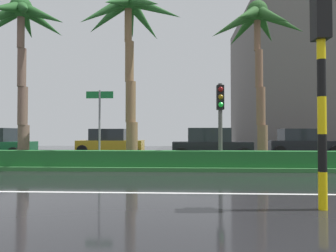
{
  "coord_description": "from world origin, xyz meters",
  "views": [
    {
      "loc": [
        4.53,
        -5.4,
        1.41
      ],
      "look_at": [
        3.78,
        10.44,
        1.8
      ],
      "focal_mm": 33.31,
      "sensor_mm": 36.0,
      "label": 1
    }
  ],
  "objects_px": {
    "car_in_traffic_second": "(110,142)",
    "traffic_signal_foreground": "(321,55)",
    "palm_tree_centre_left": "(21,29)",
    "palm_tree_centre_right": "(258,32)",
    "car_in_traffic_third": "(210,144)",
    "street_name_sign": "(100,117)",
    "traffic_signal_median_right": "(220,109)",
    "car_in_traffic_fourth": "(301,143)",
    "palm_tree_centre": "(129,24)"
  },
  "relations": [
    {
      "from": "palm_tree_centre_right",
      "to": "traffic_signal_median_right",
      "type": "height_order",
      "value": "palm_tree_centre_right"
    },
    {
      "from": "palm_tree_centre_right",
      "to": "car_in_traffic_second",
      "type": "bearing_deg",
      "value": 139.36
    },
    {
      "from": "palm_tree_centre_left",
      "to": "traffic_signal_median_right",
      "type": "distance_m",
      "value": 8.97
    },
    {
      "from": "car_in_traffic_fourth",
      "to": "car_in_traffic_third",
      "type": "bearing_deg",
      "value": -155.2
    },
    {
      "from": "palm_tree_centre",
      "to": "street_name_sign",
      "type": "bearing_deg",
      "value": -136.48
    },
    {
      "from": "palm_tree_centre_left",
      "to": "palm_tree_centre",
      "type": "distance_m",
      "value": 4.52
    },
    {
      "from": "car_in_traffic_second",
      "to": "traffic_signal_foreground",
      "type": "bearing_deg",
      "value": -63.03
    },
    {
      "from": "traffic_signal_median_right",
      "to": "street_name_sign",
      "type": "height_order",
      "value": "traffic_signal_median_right"
    },
    {
      "from": "palm_tree_centre_right",
      "to": "traffic_signal_foreground",
      "type": "distance_m",
      "value": 8.25
    },
    {
      "from": "palm_tree_centre_right",
      "to": "street_name_sign",
      "type": "distance_m",
      "value": 7.7
    },
    {
      "from": "palm_tree_centre_left",
      "to": "traffic_signal_median_right",
      "type": "relative_size",
      "value": 2.18
    },
    {
      "from": "palm_tree_centre_right",
      "to": "car_in_traffic_second",
      "type": "xyz_separation_m",
      "value": [
        -8.11,
        6.96,
        -5.01
      ]
    },
    {
      "from": "palm_tree_centre_left",
      "to": "traffic_signal_foreground",
      "type": "relative_size",
      "value": 1.67
    },
    {
      "from": "palm_tree_centre",
      "to": "street_name_sign",
      "type": "distance_m",
      "value": 4.32
    },
    {
      "from": "street_name_sign",
      "to": "car_in_traffic_third",
      "type": "height_order",
      "value": "street_name_sign"
    },
    {
      "from": "palm_tree_centre",
      "to": "traffic_signal_median_right",
      "type": "relative_size",
      "value": 2.33
    },
    {
      "from": "palm_tree_centre",
      "to": "car_in_traffic_second",
      "type": "relative_size",
      "value": 1.75
    },
    {
      "from": "palm_tree_centre_right",
      "to": "car_in_traffic_third",
      "type": "relative_size",
      "value": 1.64
    },
    {
      "from": "street_name_sign",
      "to": "palm_tree_centre_left",
      "type": "bearing_deg",
      "value": 173.84
    },
    {
      "from": "palm_tree_centre",
      "to": "traffic_signal_median_right",
      "type": "bearing_deg",
      "value": -15.04
    },
    {
      "from": "palm_tree_centre_left",
      "to": "car_in_traffic_fourth",
      "type": "xyz_separation_m",
      "value": [
        14.31,
        7.5,
        -5.0
      ]
    },
    {
      "from": "traffic_signal_foreground",
      "to": "car_in_traffic_fourth",
      "type": "height_order",
      "value": "traffic_signal_foreground"
    },
    {
      "from": "traffic_signal_median_right",
      "to": "street_name_sign",
      "type": "distance_m",
      "value": 4.82
    },
    {
      "from": "palm_tree_centre_left",
      "to": "palm_tree_centre_right",
      "type": "relative_size",
      "value": 1.0
    },
    {
      "from": "traffic_signal_median_right",
      "to": "car_in_traffic_third",
      "type": "relative_size",
      "value": 0.75
    },
    {
      "from": "palm_tree_centre_left",
      "to": "traffic_signal_foreground",
      "type": "bearing_deg",
      "value": -35.7
    },
    {
      "from": "street_name_sign",
      "to": "car_in_traffic_second",
      "type": "bearing_deg",
      "value": 100.36
    },
    {
      "from": "traffic_signal_median_right",
      "to": "palm_tree_centre_right",
      "type": "bearing_deg",
      "value": 37.05
    },
    {
      "from": "palm_tree_centre_right",
      "to": "car_in_traffic_third",
      "type": "height_order",
      "value": "palm_tree_centre_right"
    },
    {
      "from": "palm_tree_centre_left",
      "to": "car_in_traffic_fourth",
      "type": "bearing_deg",
      "value": 27.65
    },
    {
      "from": "palm_tree_centre",
      "to": "car_in_traffic_third",
      "type": "xyz_separation_m",
      "value": [
        3.86,
        4.14,
        -5.34
      ]
    },
    {
      "from": "palm_tree_centre",
      "to": "palm_tree_centre_left",
      "type": "bearing_deg",
      "value": -172.45
    },
    {
      "from": "traffic_signal_foreground",
      "to": "car_in_traffic_fourth",
      "type": "bearing_deg",
      "value": -109.03
    },
    {
      "from": "palm_tree_centre_right",
      "to": "traffic_signal_median_right",
      "type": "xyz_separation_m",
      "value": [
        -1.79,
        -1.35,
        -3.46
      ]
    },
    {
      "from": "car_in_traffic_second",
      "to": "car_in_traffic_fourth",
      "type": "bearing_deg",
      "value": -1.8
    },
    {
      "from": "car_in_traffic_third",
      "to": "car_in_traffic_second",
      "type": "bearing_deg",
      "value": 153.75
    },
    {
      "from": "palm_tree_centre",
      "to": "car_in_traffic_fourth",
      "type": "distance_m",
      "value": 13.15
    },
    {
      "from": "palm_tree_centre_right",
      "to": "traffic_signal_median_right",
      "type": "relative_size",
      "value": 2.18
    },
    {
      "from": "palm_tree_centre_left",
      "to": "car_in_traffic_fourth",
      "type": "height_order",
      "value": "palm_tree_centre_left"
    },
    {
      "from": "street_name_sign",
      "to": "traffic_signal_median_right",
      "type": "bearing_deg",
      "value": -0.64
    },
    {
      "from": "palm_tree_centre_left",
      "to": "car_in_traffic_second",
      "type": "relative_size",
      "value": 1.64
    },
    {
      "from": "car_in_traffic_third",
      "to": "traffic_signal_foreground",
      "type": "bearing_deg",
      "value": -84.72
    },
    {
      "from": "traffic_signal_foreground",
      "to": "car_in_traffic_second",
      "type": "height_order",
      "value": "traffic_signal_foreground"
    },
    {
      "from": "street_name_sign",
      "to": "car_in_traffic_second",
      "type": "height_order",
      "value": "street_name_sign"
    },
    {
      "from": "palm_tree_centre_right",
      "to": "traffic_signal_foreground",
      "type": "xyz_separation_m",
      "value": [
        -0.66,
        -7.67,
        -2.95
      ]
    },
    {
      "from": "traffic_signal_foreground",
      "to": "car_in_traffic_second",
      "type": "distance_m",
      "value": 16.55
    },
    {
      "from": "palm_tree_centre_left",
      "to": "palm_tree_centre",
      "type": "xyz_separation_m",
      "value": [
        4.47,
        0.59,
        0.34
      ]
    },
    {
      "from": "street_name_sign",
      "to": "traffic_signal_foreground",
      "type": "xyz_separation_m",
      "value": [
        5.94,
        -6.38,
        0.81
      ]
    },
    {
      "from": "street_name_sign",
      "to": "traffic_signal_foreground",
      "type": "relative_size",
      "value": 0.71
    },
    {
      "from": "car_in_traffic_second",
      "to": "car_in_traffic_fourth",
      "type": "xyz_separation_m",
      "value": [
        12.36,
        -0.39,
        0.0
      ]
    }
  ]
}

